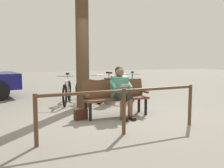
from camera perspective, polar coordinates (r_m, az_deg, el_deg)
ground_plane at (r=5.78m, az=1.95°, el=-7.82°), size 40.00×40.00×0.00m
bench at (r=5.84m, az=0.74°, el=-2.59°), size 1.62×0.54×0.87m
person_reading at (r=5.71m, az=2.14°, el=-1.21°), size 0.50×0.78×1.20m
handbag at (r=5.55m, az=-7.45°, el=-7.20°), size 0.32×0.19×0.24m
tree_trunk at (r=6.88m, az=-7.10°, el=10.65°), size 0.37×0.37×3.88m
litter_bin at (r=7.32m, az=-0.53°, el=-1.65°), size 0.37×0.37×0.79m
bicycle_black at (r=8.29m, az=4.89°, el=-1.02°), size 0.75×1.56×0.94m
bicycle_blue at (r=7.94m, az=0.14°, el=-1.31°), size 0.70×1.59×0.94m
bicycle_red at (r=7.69m, az=-5.47°, el=-1.59°), size 0.65×1.62×0.94m
bicycle_purple at (r=7.51m, az=-10.65°, el=-1.86°), size 0.65×1.62×0.94m
railing_fence at (r=4.39m, az=2.85°, el=-4.42°), size 3.17×0.23×0.85m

